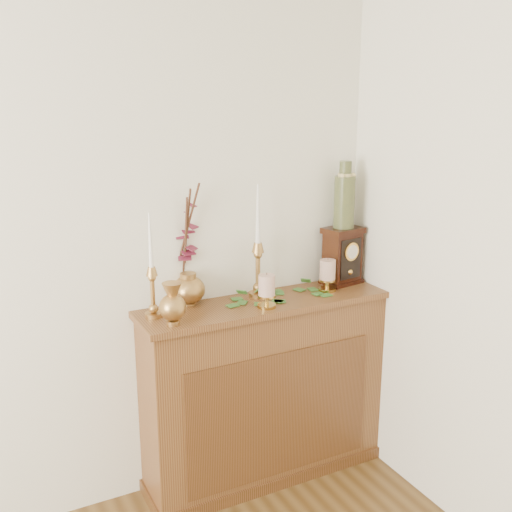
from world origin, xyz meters
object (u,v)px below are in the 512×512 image
candlestick_center (258,261)px  bud_vase (172,304)px  ginger_jar (187,249)px  candlestick_left (152,284)px  mantel_clock (343,256)px  ceramic_vase (344,198)px

candlestick_center → bud_vase: bearing=-161.3°
bud_vase → ginger_jar: bearing=56.8°
candlestick_left → mantel_clock: (1.02, 0.03, -0.01)m
ginger_jar → mantel_clock: bearing=-6.2°
ceramic_vase → candlestick_left: bearing=-178.1°
candlestick_center → bud_vase: size_ratio=2.94×
bud_vase → mantel_clock: mantel_clock is taller
ginger_jar → ceramic_vase: bearing=-6.0°
candlestick_left → bud_vase: 0.15m
bud_vase → ceramic_vase: 1.05m
mantel_clock → ceramic_vase: 0.30m
candlestick_center → ginger_jar: (-0.33, 0.08, 0.08)m
candlestick_center → ceramic_vase: bearing=-0.3°
candlestick_left → candlestick_center: (0.53, 0.04, 0.03)m
ceramic_vase → ginger_jar: bearing=174.0°
candlestick_center → ceramic_vase: size_ratio=1.63×
mantel_clock → bud_vase: bearing=179.7°
candlestick_center → ceramic_vase: 0.55m
bud_vase → ceramic_vase: size_ratio=0.55×
bud_vase → ginger_jar: 0.34m
candlestick_center → mantel_clock: 0.49m
ginger_jar → mantel_clock: 0.82m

